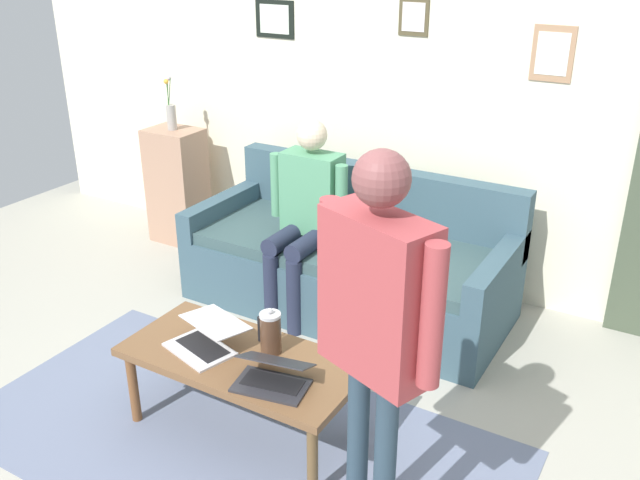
# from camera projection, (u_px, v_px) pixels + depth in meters

# --- Properties ---
(ground_plane) EXTENTS (7.68, 7.68, 0.00)m
(ground_plane) POSITION_uv_depth(u_px,v_px,m) (242.00, 446.00, 3.39)
(ground_plane) COLOR #A7A497
(area_rug) EXTENTS (2.75, 1.42, 0.01)m
(area_rug) POSITION_uv_depth(u_px,v_px,m) (234.00, 440.00, 3.43)
(area_rug) COLOR slate
(area_rug) RESTS_ON ground_plane
(back_wall) EXTENTS (7.04, 0.11, 2.70)m
(back_wall) POSITION_uv_depth(u_px,v_px,m) (429.00, 91.00, 4.58)
(back_wall) COLOR beige
(back_wall) RESTS_ON ground_plane
(couch) EXTENTS (2.10, 0.93, 0.88)m
(couch) POSITION_uv_depth(u_px,v_px,m) (351.00, 263.00, 4.58)
(couch) COLOR #37515E
(couch) RESTS_ON ground_plane
(coffee_table) EXTENTS (1.18, 0.56, 0.45)m
(coffee_table) POSITION_uv_depth(u_px,v_px,m) (242.00, 364.00, 3.35)
(coffee_table) COLOR brown
(coffee_table) RESTS_ON ground_plane
(laptop_left) EXTENTS (0.41, 0.40, 0.13)m
(laptop_left) POSITION_uv_depth(u_px,v_px,m) (205.00, 339.00, 3.37)
(laptop_left) COLOR silver
(laptop_left) RESTS_ON coffee_table
(laptop_center) EXTENTS (0.37, 0.31, 0.14)m
(laptop_center) POSITION_uv_depth(u_px,v_px,m) (273.00, 377.00, 3.10)
(laptop_center) COLOR #28282D
(laptop_center) RESTS_ON coffee_table
(french_press) EXTENTS (0.12, 0.10, 0.24)m
(french_press) POSITION_uv_depth(u_px,v_px,m) (271.00, 333.00, 3.31)
(french_press) COLOR #4C3323
(french_press) RESTS_ON coffee_table
(side_shelf) EXTENTS (0.42, 0.32, 0.92)m
(side_shelf) POSITION_uv_depth(u_px,v_px,m) (178.00, 186.00, 5.52)
(side_shelf) COLOR #A77E65
(side_shelf) RESTS_ON ground_plane
(flower_vase) EXTENTS (0.08, 0.08, 0.41)m
(flower_vase) POSITION_uv_depth(u_px,v_px,m) (171.00, 112.00, 5.28)
(flower_vase) COLOR #A29C97
(flower_vase) RESTS_ON side_shelf
(person_standing) EXTENTS (0.58, 0.32, 1.68)m
(person_standing) POSITION_uv_depth(u_px,v_px,m) (376.00, 315.00, 2.43)
(person_standing) COLOR #293C4B
(person_standing) RESTS_ON ground_plane
(person_seated) EXTENTS (0.55, 0.51, 1.28)m
(person_seated) POSITION_uv_depth(u_px,v_px,m) (306.00, 209.00, 4.33)
(person_seated) COLOR #22283D
(person_seated) RESTS_ON ground_plane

